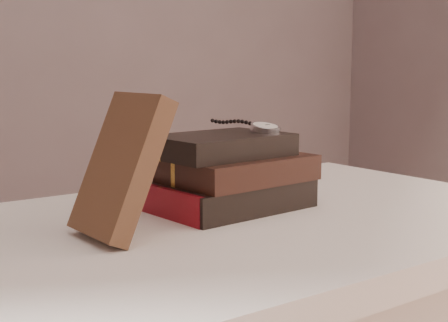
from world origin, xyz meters
TOP-DOWN VIEW (x-y plane):
  - table at (0.00, 0.35)m, footprint 1.00×0.60m
  - book_stack at (0.04, 0.40)m, footprint 0.25×0.18m
  - journal at (-0.18, 0.35)m, footprint 0.11×0.12m
  - pocket_watch at (0.10, 0.40)m, footprint 0.05×0.15m
  - eyeglasses at (-0.05, 0.47)m, footprint 0.10×0.12m

SIDE VIEW (x-z plane):
  - table at x=0.00m, z-range 0.28..1.03m
  - book_stack at x=0.04m, z-range 0.75..0.86m
  - eyeglasses at x=-0.05m, z-range 0.79..0.84m
  - journal at x=-0.18m, z-range 0.75..0.93m
  - pocket_watch at x=0.10m, z-range 0.86..0.88m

